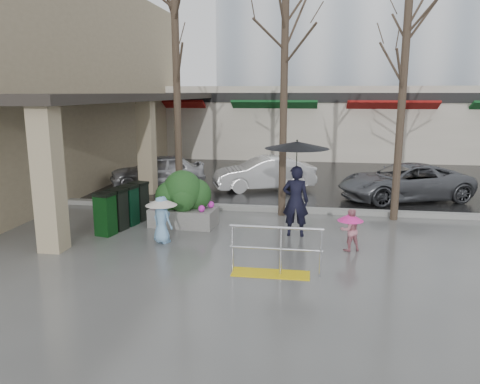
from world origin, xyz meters
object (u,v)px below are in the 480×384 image
(child_pink, at_px, (350,226))
(tree_mideast, at_px, (406,48))
(woman, at_px, (296,175))
(car_c, at_px, (404,182))
(planter, at_px, (183,199))
(tree_midwest, at_px, (285,36))
(tree_west, at_px, (176,43))
(news_boxes, at_px, (123,207))
(child_blue, at_px, (162,214))
(handrail, at_px, (274,257))
(car_b, at_px, (264,173))
(car_a, at_px, (158,170))

(child_pink, bearing_deg, tree_mideast, -138.76)
(woman, height_order, car_c, woman)
(planter, bearing_deg, tree_midwest, 31.14)
(tree_west, xyz_separation_m, woman, (3.68, -2.05, -3.48))
(woman, distance_m, news_boxes, 4.84)
(tree_midwest, height_order, woman, tree_midwest)
(planter, bearing_deg, child_blue, -94.53)
(handrail, distance_m, car_b, 8.61)
(car_a, bearing_deg, car_c, 60.86)
(tree_mideast, relative_size, car_b, 1.70)
(tree_midwest, height_order, child_blue, tree_midwest)
(handrail, height_order, car_a, car_a)
(tree_mideast, height_order, car_c, tree_mideast)
(planter, bearing_deg, car_b, 72.29)
(tree_mideast, bearing_deg, car_a, 155.82)
(tree_midwest, relative_size, woman, 2.79)
(car_a, distance_m, car_b, 4.27)
(tree_midwest, distance_m, tree_mideast, 3.32)
(car_b, bearing_deg, planter, -38.78)
(tree_midwest, relative_size, car_a, 1.89)
(tree_west, bearing_deg, handrail, -55.01)
(tree_midwest, bearing_deg, child_pink, -59.30)
(tree_midwest, height_order, planter, tree_midwest)
(tree_mideast, xyz_separation_m, planter, (-5.93, -1.59, -4.11))
(handrail, distance_m, planter, 4.27)
(child_pink, distance_m, planter, 4.66)
(car_c, bearing_deg, handrail, -46.56)
(car_a, bearing_deg, child_pink, 23.08)
(car_a, bearing_deg, handrail, 9.34)
(news_boxes, bearing_deg, tree_mideast, 27.15)
(car_b, bearing_deg, tree_midwest, -7.04)
(tree_mideast, distance_m, child_blue, 7.97)
(tree_west, bearing_deg, woman, -29.12)
(woman, bearing_deg, car_c, -126.43)
(tree_midwest, relative_size, car_b, 1.83)
(handrail, height_order, car_c, car_c)
(car_c, bearing_deg, tree_mideast, -34.60)
(tree_midwest, xyz_separation_m, child_blue, (-2.76, -3.13, -4.51))
(tree_mideast, relative_size, child_blue, 5.51)
(news_boxes, bearing_deg, child_pink, 2.59)
(child_pink, bearing_deg, news_boxes, -32.22)
(child_blue, relative_size, planter, 0.63)
(car_c, bearing_deg, tree_midwest, -75.14)
(child_pink, xyz_separation_m, planter, (-4.43, 1.44, 0.16))
(tree_midwest, distance_m, child_blue, 6.14)
(child_blue, distance_m, planter, 1.55)
(planter, relative_size, car_b, 0.49)
(tree_west, height_order, planter, tree_west)
(woman, height_order, planter, woman)
(child_pink, bearing_deg, planter, -40.44)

